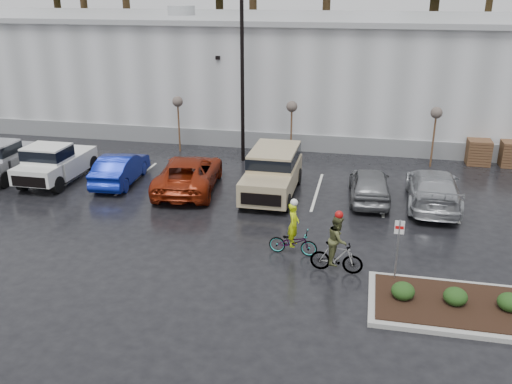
% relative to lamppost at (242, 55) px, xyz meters
% --- Properties ---
extents(ground, '(120.00, 120.00, 0.00)m').
position_rel_lamppost_xyz_m(ground, '(4.00, -12.00, -5.69)').
color(ground, black).
rests_on(ground, ground).
extents(warehouse, '(60.50, 15.50, 7.20)m').
position_rel_lamppost_xyz_m(warehouse, '(4.00, 9.99, -2.04)').
color(warehouse, '#A3A5A7').
rests_on(warehouse, ground).
extents(wooded_ridge, '(80.00, 25.00, 6.00)m').
position_rel_lamppost_xyz_m(wooded_ridge, '(4.00, 33.00, -2.69)').
color(wooded_ridge, '#2C411B').
rests_on(wooded_ridge, ground).
extents(lamppost, '(0.50, 1.00, 9.22)m').
position_rel_lamppost_xyz_m(lamppost, '(0.00, 0.00, 0.00)').
color(lamppost, black).
rests_on(lamppost, ground).
extents(sapling_west, '(0.60, 0.60, 3.20)m').
position_rel_lamppost_xyz_m(sapling_west, '(-4.00, 1.00, -2.96)').
color(sapling_west, '#4D2C1F').
rests_on(sapling_west, ground).
extents(sapling_mid, '(0.60, 0.60, 3.20)m').
position_rel_lamppost_xyz_m(sapling_mid, '(2.50, 1.00, -2.96)').
color(sapling_mid, '#4D2C1F').
rests_on(sapling_mid, ground).
extents(sapling_east, '(0.60, 0.60, 3.20)m').
position_rel_lamppost_xyz_m(sapling_east, '(10.00, 1.00, -2.96)').
color(sapling_east, '#4D2C1F').
rests_on(sapling_east, ground).
extents(pallet_stack_a, '(1.20, 1.20, 1.35)m').
position_rel_lamppost_xyz_m(pallet_stack_a, '(12.50, 2.00, -5.01)').
color(pallet_stack_a, '#4D2C1F').
rests_on(pallet_stack_a, ground).
extents(pallet_stack_b, '(1.20, 1.20, 1.35)m').
position_rel_lamppost_xyz_m(pallet_stack_b, '(14.20, 2.00, -5.01)').
color(pallet_stack_b, '#4D2C1F').
rests_on(pallet_stack_b, ground).
extents(curb_island, '(8.00, 3.00, 0.15)m').
position_rel_lamppost_xyz_m(curb_island, '(11.00, -13.00, -5.61)').
color(curb_island, gray).
rests_on(curb_island, ground).
extents(mulch_bed, '(7.60, 2.60, 0.04)m').
position_rel_lamppost_xyz_m(mulch_bed, '(11.00, -13.00, -5.52)').
color(mulch_bed, black).
rests_on(mulch_bed, curb_island).
extents(shrub_a, '(0.70, 0.70, 0.52)m').
position_rel_lamppost_xyz_m(shrub_a, '(8.00, -13.00, -5.27)').
color(shrub_a, black).
rests_on(shrub_a, curb_island).
extents(shrub_b, '(0.70, 0.70, 0.52)m').
position_rel_lamppost_xyz_m(shrub_b, '(9.50, -13.00, -5.27)').
color(shrub_b, black).
rests_on(shrub_b, curb_island).
extents(shrub_c, '(0.70, 0.70, 0.52)m').
position_rel_lamppost_xyz_m(shrub_c, '(11.00, -13.00, -5.27)').
color(shrub_c, black).
rests_on(shrub_c, curb_island).
extents(fire_lane_sign, '(0.30, 0.05, 2.20)m').
position_rel_lamppost_xyz_m(fire_lane_sign, '(7.80, -11.80, -4.28)').
color(fire_lane_sign, gray).
rests_on(fire_lane_sign, ground).
extents(pickup_silver, '(2.10, 5.20, 1.96)m').
position_rel_lamppost_xyz_m(pickup_silver, '(-11.03, -4.76, -4.71)').
color(pickup_silver, '#B5B6BD').
rests_on(pickup_silver, ground).
extents(pickup_white, '(2.10, 5.20, 1.96)m').
position_rel_lamppost_xyz_m(pickup_white, '(-8.14, -4.87, -4.71)').
color(pickup_white, silver).
rests_on(pickup_white, ground).
extents(car_blue, '(1.89, 4.53, 1.46)m').
position_rel_lamppost_xyz_m(car_blue, '(-4.98, -4.74, -4.96)').
color(car_blue, navy).
rests_on(car_blue, ground).
extents(car_red, '(3.27, 5.89, 1.56)m').
position_rel_lamppost_xyz_m(car_red, '(-1.45, -4.91, -4.91)').
color(car_red, maroon).
rests_on(car_red, ground).
extents(suv_tan, '(2.20, 5.10, 2.06)m').
position_rel_lamppost_xyz_m(suv_tan, '(2.50, -4.90, -4.66)').
color(suv_tan, tan).
rests_on(suv_tan, ground).
extents(car_grey, '(1.98, 4.42, 1.48)m').
position_rel_lamppost_xyz_m(car_grey, '(6.87, -4.54, -4.95)').
color(car_grey, slate).
rests_on(car_grey, ground).
extents(car_far_silver, '(2.33, 5.44, 1.56)m').
position_rel_lamppost_xyz_m(car_far_silver, '(9.58, -4.59, -4.90)').
color(car_far_silver, '#A9ACB0').
rests_on(car_far_silver, ground).
extents(cyclist_hivis, '(1.78, 0.71, 2.12)m').
position_rel_lamppost_xyz_m(cyclist_hivis, '(4.30, -10.50, -5.02)').
color(cyclist_hivis, '#3F3F44').
rests_on(cyclist_hivis, ground).
extents(cyclist_olive, '(1.73, 0.85, 2.21)m').
position_rel_lamppost_xyz_m(cyclist_olive, '(5.90, -11.48, -4.87)').
color(cyclist_olive, '#3F3F44').
rests_on(cyclist_olive, ground).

